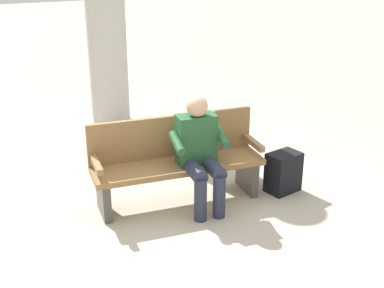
# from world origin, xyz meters

# --- Properties ---
(ground_plane) EXTENTS (40.00, 40.00, 0.00)m
(ground_plane) POSITION_xyz_m (0.00, 0.00, 0.00)
(ground_plane) COLOR #B7AD99
(bench_near) EXTENTS (1.84, 0.66, 0.90)m
(bench_near) POSITION_xyz_m (-0.01, -0.07, 0.46)
(bench_near) COLOR olive
(bench_near) RESTS_ON ground
(person_seated) EXTENTS (0.60, 0.60, 1.18)m
(person_seated) POSITION_xyz_m (-0.16, 0.18, 0.63)
(person_seated) COLOR #23512D
(person_seated) RESTS_ON ground
(backpack) EXTENTS (0.40, 0.35, 0.45)m
(backpack) POSITION_xyz_m (-1.15, 0.26, 0.22)
(backpack) COLOR black
(backpack) RESTS_ON ground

